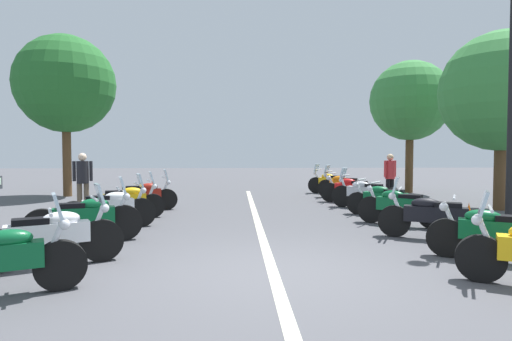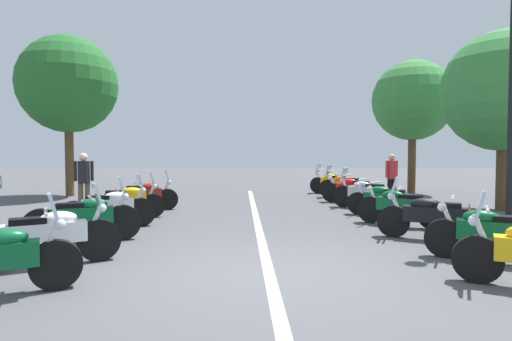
# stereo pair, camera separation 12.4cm
# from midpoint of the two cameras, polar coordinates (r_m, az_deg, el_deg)

# --- Properties ---
(ground_plane) EXTENTS (80.00, 80.00, 0.00)m
(ground_plane) POSITION_cam_midpoint_polar(r_m,az_deg,el_deg) (5.99, 2.40, -13.90)
(ground_plane) COLOR #4C4C51
(lane_centre_stripe) EXTENTS (17.77, 0.16, 0.01)m
(lane_centre_stripe) POSITION_cam_midpoint_polar(r_m,az_deg,el_deg) (9.40, 0.73, -7.86)
(lane_centre_stripe) COLOR beige
(lane_centre_stripe) RESTS_ON ground_plane
(motorcycle_left_row_1) EXTENTS (1.11, 1.98, 1.22)m
(motorcycle_left_row_1) POSITION_cam_midpoint_polar(r_m,az_deg,el_deg) (6.89, -26.21, -7.96)
(motorcycle_left_row_1) COLOR black
(motorcycle_left_row_1) RESTS_ON ground_plane
(motorcycle_left_row_2) EXTENTS (0.91, 2.02, 1.23)m
(motorcycle_left_row_2) POSITION_cam_midpoint_polar(r_m,az_deg,el_deg) (8.43, -22.06, -5.96)
(motorcycle_left_row_2) COLOR black
(motorcycle_left_row_2) RESTS_ON ground_plane
(motorcycle_left_row_3) EXTENTS (0.99, 1.97, 1.22)m
(motorcycle_left_row_3) POSITION_cam_midpoint_polar(r_m,az_deg,el_deg) (9.77, -19.12, -4.82)
(motorcycle_left_row_3) COLOR black
(motorcycle_left_row_3) RESTS_ON ground_plane
(motorcycle_left_row_4) EXTENTS (0.83, 1.98, 1.20)m
(motorcycle_left_row_4) POSITION_cam_midpoint_polar(r_m,az_deg,el_deg) (11.11, -17.11, -3.98)
(motorcycle_left_row_4) COLOR black
(motorcycle_left_row_4) RESTS_ON ground_plane
(motorcycle_left_row_5) EXTENTS (0.80, 1.97, 1.20)m
(motorcycle_left_row_5) POSITION_cam_midpoint_polar(r_m,az_deg,el_deg) (12.50, -14.82, -3.25)
(motorcycle_left_row_5) COLOR black
(motorcycle_left_row_5) RESTS_ON ground_plane
(motorcycle_right_row_1) EXTENTS (1.12, 1.81, 0.99)m
(motorcycle_right_row_1) POSITION_cam_midpoint_polar(r_m,az_deg,el_deg) (7.42, 30.16, -7.47)
(motorcycle_right_row_1) COLOR black
(motorcycle_right_row_1) RESTS_ON ground_plane
(motorcycle_right_row_2) EXTENTS (1.11, 1.98, 1.21)m
(motorcycle_right_row_2) POSITION_cam_midpoint_polar(r_m,az_deg,el_deg) (8.75, 23.46, -5.77)
(motorcycle_right_row_2) COLOR black
(motorcycle_right_row_2) RESTS_ON ground_plane
(motorcycle_right_row_3) EXTENTS (1.38, 1.68, 1.00)m
(motorcycle_right_row_3) POSITION_cam_midpoint_polar(r_m,az_deg,el_deg) (10.14, 19.46, -4.65)
(motorcycle_right_row_3) COLOR black
(motorcycle_right_row_3) RESTS_ON ground_plane
(motorcycle_right_row_4) EXTENTS (1.30, 1.81, 0.99)m
(motorcycle_right_row_4) POSITION_cam_midpoint_polar(r_m,az_deg,el_deg) (11.49, 17.63, -3.84)
(motorcycle_right_row_4) COLOR black
(motorcycle_right_row_4) RESTS_ON ground_plane
(motorcycle_right_row_5) EXTENTS (1.39, 1.85, 1.23)m
(motorcycle_right_row_5) POSITION_cam_midpoint_polar(r_m,az_deg,el_deg) (12.89, 15.20, -3.01)
(motorcycle_right_row_5) COLOR black
(motorcycle_right_row_5) RESTS_ON ground_plane
(motorcycle_right_row_6) EXTENTS (1.18, 2.01, 1.01)m
(motorcycle_right_row_6) POSITION_cam_midpoint_polar(r_m,az_deg,el_deg) (14.23, 13.49, -2.53)
(motorcycle_right_row_6) COLOR black
(motorcycle_right_row_6) RESTS_ON ground_plane
(motorcycle_right_row_7) EXTENTS (1.24, 1.78, 1.23)m
(motorcycle_right_row_7) POSITION_cam_midpoint_polar(r_m,az_deg,el_deg) (15.62, 12.33, -2.03)
(motorcycle_right_row_7) COLOR black
(motorcycle_right_row_7) RESTS_ON ground_plane
(motorcycle_right_row_8) EXTENTS (1.25, 1.76, 1.22)m
(motorcycle_right_row_8) POSITION_cam_midpoint_polar(r_m,az_deg,el_deg) (17.19, 10.70, -1.62)
(motorcycle_right_row_8) COLOR black
(motorcycle_right_row_8) RESTS_ON ground_plane
(traffic_cone_2) EXTENTS (0.36, 0.36, 0.61)m
(traffic_cone_2) POSITION_cam_midpoint_polar(r_m,az_deg,el_deg) (10.07, 27.53, -5.78)
(traffic_cone_2) COLOR orange
(traffic_cone_2) RESTS_ON ground_plane
(bystander_0) EXTENTS (0.32, 0.48, 1.65)m
(bystander_0) POSITION_cam_midpoint_polar(r_m,az_deg,el_deg) (14.58, 18.36, -0.51)
(bystander_0) COLOR black
(bystander_0) RESTS_ON ground_plane
(bystander_1) EXTENTS (0.32, 0.52, 1.68)m
(bystander_1) POSITION_cam_midpoint_polar(r_m,az_deg,el_deg) (12.59, -22.30, -0.93)
(bystander_1) COLOR brown
(bystander_1) RESTS_ON ground_plane
(roadside_tree_0) EXTENTS (3.32, 3.32, 5.52)m
(roadside_tree_0) POSITION_cam_midpoint_polar(r_m,az_deg,el_deg) (18.72, 20.90, 8.91)
(roadside_tree_0) COLOR brown
(roadside_tree_0) RESTS_ON ground_plane
(roadside_tree_1) EXTENTS (3.71, 3.71, 6.17)m
(roadside_tree_1) POSITION_cam_midpoint_polar(r_m,az_deg,el_deg) (17.81, -24.21, 10.68)
(roadside_tree_1) COLOR brown
(roadside_tree_1) RESTS_ON ground_plane
(roadside_tree_2) EXTENTS (3.48, 3.48, 5.21)m
(roadside_tree_2) POSITION_cam_midpoint_polar(r_m,az_deg,el_deg) (14.16, 31.12, 9.29)
(roadside_tree_2) COLOR brown
(roadside_tree_2) RESTS_ON ground_plane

